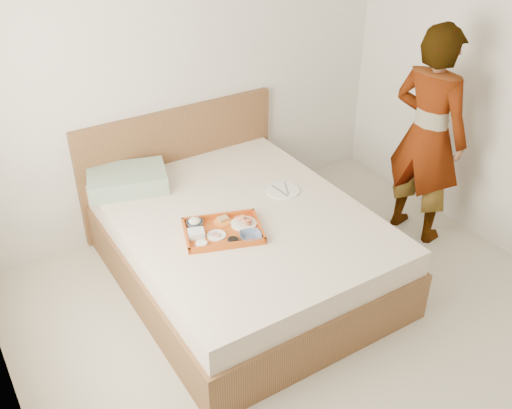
{
  "coord_description": "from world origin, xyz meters",
  "views": [
    {
      "loc": [
        -1.75,
        -1.8,
        2.66
      ],
      "look_at": [
        -0.06,
        0.9,
        0.65
      ],
      "focal_mm": 40.35,
      "sensor_mm": 36.0,
      "label": 1
    }
  ],
  "objects_px": {
    "bed": "(242,247)",
    "person": "(428,136)",
    "dinner_plate": "(283,191)",
    "tray": "(223,231)"
  },
  "relations": [
    {
      "from": "bed",
      "to": "person",
      "type": "relative_size",
      "value": 1.2
    },
    {
      "from": "tray",
      "to": "person",
      "type": "height_order",
      "value": "person"
    },
    {
      "from": "bed",
      "to": "dinner_plate",
      "type": "xyz_separation_m",
      "value": [
        0.41,
        0.11,
        0.27
      ]
    },
    {
      "from": "tray",
      "to": "bed",
      "type": "bearing_deg",
      "value": 48.76
    },
    {
      "from": "bed",
      "to": "person",
      "type": "height_order",
      "value": "person"
    },
    {
      "from": "bed",
      "to": "person",
      "type": "bearing_deg",
      "value": -8.36
    },
    {
      "from": "person",
      "to": "tray",
      "type": "bearing_deg",
      "value": 76.42
    },
    {
      "from": "bed",
      "to": "tray",
      "type": "relative_size",
      "value": 4.06
    },
    {
      "from": "bed",
      "to": "tray",
      "type": "distance_m",
      "value": 0.38
    },
    {
      "from": "dinner_plate",
      "to": "tray",
      "type": "bearing_deg",
      "value": -159.46
    }
  ]
}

